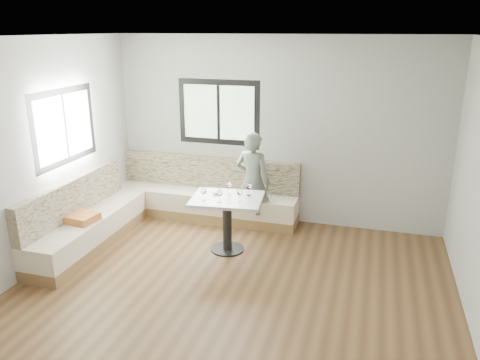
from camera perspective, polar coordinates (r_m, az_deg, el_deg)
name	(u,v)px	position (r m, az deg, el deg)	size (l,w,h in m)	color
room	(219,178)	(4.80, -2.59, 0.24)	(5.01, 5.01, 2.81)	brown
banquette	(158,208)	(7.07, -10.01, -3.36)	(2.90, 2.80, 0.95)	olive
table	(227,211)	(6.22, -1.59, -3.79)	(1.00, 0.82, 0.76)	black
person	(253,181)	(6.87, 1.58, -0.13)	(0.54, 0.35, 1.47)	slate
olive_ramekin	(216,193)	(6.27, -2.94, -1.59)	(0.09, 0.09, 0.03)	white
wine_glass_a	(204,191)	(6.03, -4.47, -1.38)	(0.08, 0.08, 0.18)	white
wine_glass_b	(220,193)	(5.95, -2.51, -1.61)	(0.08, 0.08, 0.18)	white
wine_glass_c	(240,192)	(5.97, -0.03, -1.52)	(0.08, 0.08, 0.18)	white
wine_glass_d	(229,186)	(6.21, -1.33, -0.74)	(0.08, 0.08, 0.18)	white
wine_glass_e	(249,187)	(6.18, 1.07, -0.84)	(0.08, 0.08, 0.18)	white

